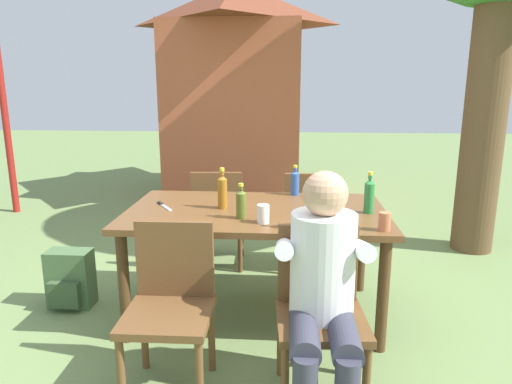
% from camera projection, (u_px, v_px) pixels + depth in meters
% --- Properties ---
extents(ground_plane, '(24.00, 24.00, 0.00)m').
position_uv_depth(ground_plane, '(256.00, 312.00, 3.28)').
color(ground_plane, '#6B844C').
extents(dining_table, '(1.72, 1.00, 0.75)m').
position_uv_depth(dining_table, '(256.00, 221.00, 3.13)').
color(dining_table, brown).
rests_on(dining_table, ground_plane).
extents(chair_near_right, '(0.47, 0.47, 0.87)m').
position_uv_depth(chair_near_right, '(320.00, 303.00, 2.37)').
color(chair_near_right, brown).
rests_on(chair_near_right, ground_plane).
extents(chair_far_left, '(0.47, 0.47, 0.87)m').
position_uv_depth(chair_far_left, '(218.00, 213.00, 3.97)').
color(chair_far_left, brown).
rests_on(chair_far_left, ground_plane).
extents(chair_near_left, '(0.45, 0.45, 0.87)m').
position_uv_depth(chair_near_left, '(171.00, 298.00, 2.42)').
color(chair_near_left, brown).
rests_on(chair_near_left, ground_plane).
extents(chair_far_right, '(0.45, 0.45, 0.87)m').
position_uv_depth(chair_far_right, '(309.00, 215.00, 3.92)').
color(chair_far_right, brown).
rests_on(chair_far_right, ground_plane).
extents(person_in_white_shirt, '(0.47, 0.61, 1.18)m').
position_uv_depth(person_in_white_shirt, '(323.00, 281.00, 2.22)').
color(person_in_white_shirt, white).
rests_on(person_in_white_shirt, ground_plane).
extents(bottle_blue, '(0.06, 0.06, 0.23)m').
position_uv_depth(bottle_blue, '(295.00, 182.00, 3.49)').
color(bottle_blue, '#2D56A3').
rests_on(bottle_blue, dining_table).
extents(bottle_amber, '(0.06, 0.06, 0.28)m').
position_uv_depth(bottle_amber, '(222.00, 191.00, 3.11)').
color(bottle_amber, '#996019').
rests_on(bottle_amber, dining_table).
extents(bottle_olive, '(0.06, 0.06, 0.22)m').
position_uv_depth(bottle_olive, '(241.00, 203.00, 2.88)').
color(bottle_olive, '#566623').
rests_on(bottle_olive, dining_table).
extents(bottle_green, '(0.06, 0.06, 0.27)m').
position_uv_depth(bottle_green, '(369.00, 195.00, 3.00)').
color(bottle_green, '#287A38').
rests_on(bottle_green, dining_table).
extents(bottle_clear, '(0.06, 0.06, 0.28)m').
position_uv_depth(bottle_clear, '(310.00, 209.00, 2.66)').
color(bottle_clear, white).
rests_on(bottle_clear, dining_table).
extents(cup_white, '(0.07, 0.07, 0.11)m').
position_uv_depth(cup_white, '(263.00, 214.00, 2.80)').
color(cup_white, white).
rests_on(cup_white, dining_table).
extents(cup_terracotta, '(0.07, 0.07, 0.11)m').
position_uv_depth(cup_terracotta, '(385.00, 222.00, 2.66)').
color(cup_terracotta, '#BC6B47').
rests_on(cup_terracotta, dining_table).
extents(table_knife, '(0.15, 0.21, 0.01)m').
position_uv_depth(table_knife, '(163.00, 205.00, 3.19)').
color(table_knife, silver).
rests_on(table_knife, dining_table).
extents(backpack_by_near_side, '(0.31, 0.23, 0.42)m').
position_uv_depth(backpack_by_near_side, '(70.00, 280.00, 3.33)').
color(backpack_by_near_side, '#47663D').
rests_on(backpack_by_near_side, ground_plane).
extents(brick_kiosk, '(1.99, 2.16, 2.87)m').
position_uv_depth(brick_kiosk, '(236.00, 88.00, 6.46)').
color(brick_kiosk, '#B25638').
rests_on(brick_kiosk, ground_plane).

